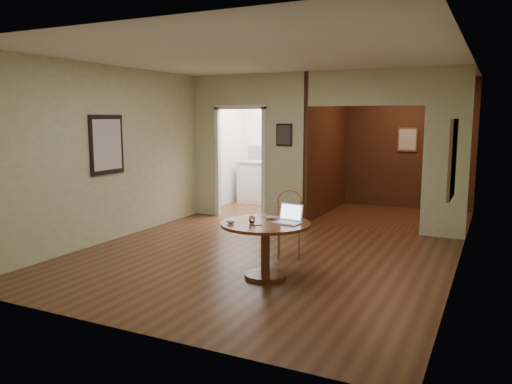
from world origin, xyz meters
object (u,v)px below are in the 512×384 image
at_px(dining_table, 265,237).
at_px(closed_laptop, 279,219).
at_px(open_laptop, 289,217).
at_px(chair, 289,220).

distance_m(dining_table, closed_laptop, 0.30).
bearing_deg(closed_laptop, open_laptop, -54.41).
relative_size(chair, closed_laptop, 2.97).
xyz_separation_m(open_laptop, closed_laptop, (-0.18, 0.10, -0.05)).
height_order(dining_table, chair, chair).
relative_size(dining_table, closed_laptop, 3.47).
height_order(open_laptop, closed_laptop, open_laptop).
bearing_deg(dining_table, closed_laptop, 70.65).
xyz_separation_m(chair, open_laptop, (0.36, -0.88, 0.22)).
bearing_deg(dining_table, chair, 95.80).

